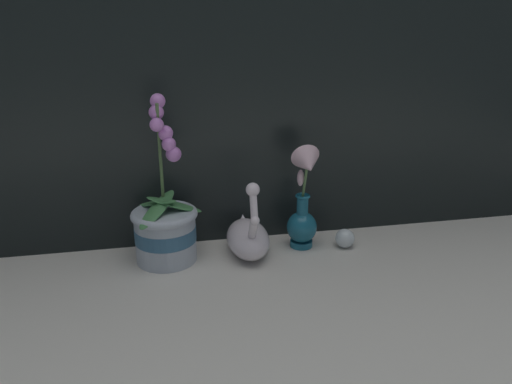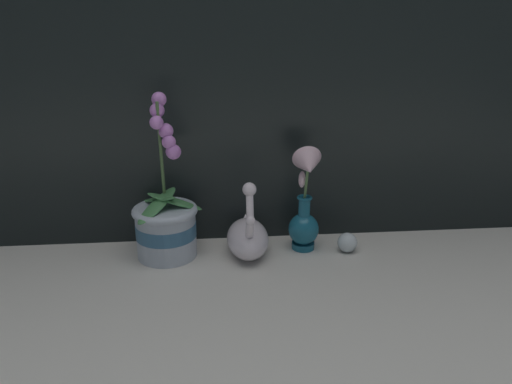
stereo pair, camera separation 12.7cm
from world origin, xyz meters
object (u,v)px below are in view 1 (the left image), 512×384
object	(u,v)px
orchid_potted_plant	(165,226)
glass_sphere	(345,238)
blue_vase	(304,207)
swan_figurine	(248,236)

from	to	relation	value
orchid_potted_plant	glass_sphere	bearing A→B (deg)	-2.52
blue_vase	glass_sphere	size ratio (longest dim) A/B	5.54
blue_vase	orchid_potted_plant	bearing A→B (deg)	179.71
swan_figurine	glass_sphere	bearing A→B (deg)	-2.56
blue_vase	glass_sphere	world-z (taller)	blue_vase
swan_figurine	blue_vase	world-z (taller)	blue_vase
orchid_potted_plant	glass_sphere	size ratio (longest dim) A/B	8.10
orchid_potted_plant	swan_figurine	size ratio (longest dim) A/B	1.91
swan_figurine	glass_sphere	xyz separation A→B (m)	(0.27, -0.01, -0.02)
orchid_potted_plant	glass_sphere	xyz separation A→B (m)	(0.48, -0.02, -0.07)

